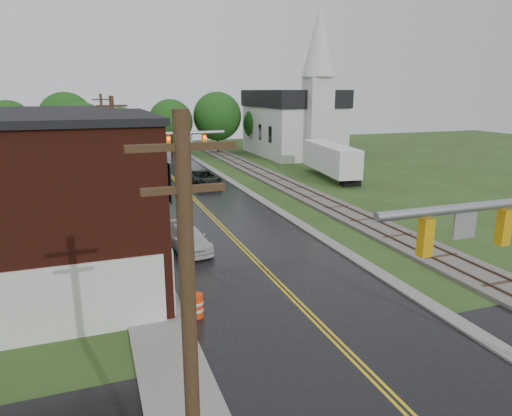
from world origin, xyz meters
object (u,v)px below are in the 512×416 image
traffic_signal_far (159,151)px  tree_left_e (83,133)px  pickup_white (188,239)px  utility_pole_a (190,350)px  semi_trailer (331,158)px  utility_pole_c (104,135)px  utility_pole_b (116,167)px  construction_barrel (196,306)px  suv_dark (204,178)px  church (296,115)px  tree_left_c (26,144)px

traffic_signal_far → tree_left_e: 19.65m
tree_left_e → pickup_white: tree_left_e is taller
utility_pole_a → semi_trailer: (22.93, 36.11, -2.52)m
tree_left_e → semi_trailer: (24.98, -9.78, -2.62)m
utility_pole_c → pickup_white: (3.60, -25.51, -4.03)m
traffic_signal_far → pickup_white: size_ratio=1.55×
utility_pole_b → construction_barrel: size_ratio=8.65×
tree_left_e → suv_dark: tree_left_e is taller
church → utility_pole_c: church is taller
suv_dark → pickup_white: suv_dark is taller
utility_pole_a → semi_trailer: 42.85m
semi_trailer → tree_left_e: bearing=158.6°
church → pickup_white: size_ratio=4.21×
utility_pole_a → utility_pole_b: 22.00m
church → tree_left_c: size_ratio=2.61×
utility_pole_c → semi_trailer: 24.38m
church → tree_left_e: 29.91m
church → pickup_white: 42.51m
church → semi_trailer: (-3.87, -17.62, -3.64)m
utility_pole_c → tree_left_c: 8.16m
traffic_signal_far → tree_left_c: (-10.38, 12.90, -0.46)m
construction_barrel → utility_pole_c: bearing=93.7°
traffic_signal_far → utility_pole_a: (-3.33, -27.00, -0.25)m
suv_dark → utility_pole_a: bearing=-108.2°
utility_pole_b → pickup_white: (3.60, -3.51, -4.03)m
tree_left_c → semi_trailer: size_ratio=0.65×
utility_pole_a → suv_dark: utility_pole_a is taller
suv_dark → pickup_white: bearing=-110.9°
tree_left_e → tree_left_c: bearing=-129.8°
traffic_signal_far → semi_trailer: traffic_signal_far is taller
utility_pole_a → tree_left_c: bearing=100.0°
utility_pole_a → tree_left_e: 45.94m
pickup_white → construction_barrel: pickup_white is taller
utility_pole_a → tree_left_e: utility_pole_a is taller
traffic_signal_far → pickup_white: traffic_signal_far is taller
traffic_signal_far → semi_trailer: 21.79m
church → semi_trailer: 18.41m
church → construction_barrel: bearing=-119.3°
utility_pole_b → tree_left_e: size_ratio=1.10×
tree_left_e → utility_pole_b: bearing=-85.1°
utility_pole_a → utility_pole_c: bearing=90.0°
traffic_signal_far → utility_pole_b: (-3.33, -5.00, -0.25)m
church → utility_pole_b: 41.55m
utility_pole_c → semi_trailer: size_ratio=0.77×
construction_barrel → utility_pole_b: bearing=100.4°
traffic_signal_far → construction_barrel: 17.61m
tree_left_c → utility_pole_a: bearing=-80.0°
tree_left_c → pickup_white: size_ratio=1.61×
traffic_signal_far → tree_left_e: bearing=105.9°
tree_left_e → church: bearing=15.2°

